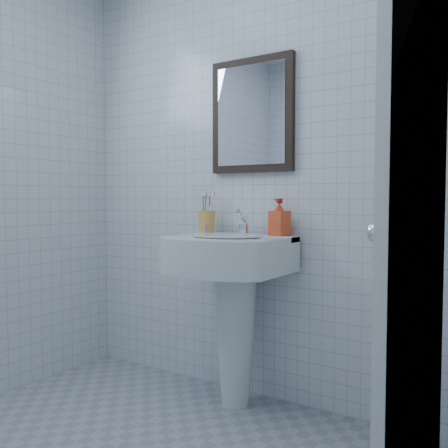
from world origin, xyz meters
The scene contains 10 objects.
wall_back centered at (0.00, 1.20, 1.25)m, with size 2.20×0.02×2.50m, color silver.
wall_right centered at (1.10, 0.00, 1.25)m, with size 0.02×2.40×2.50m, color silver.
washbasin centered at (0.07, 0.99, 0.61)m, with size 0.59×0.43×0.91m.
faucet centered at (0.07, 1.10, 0.96)m, with size 0.06×0.12×0.14m.
toothbrush_cup centered at (-0.18, 1.10, 0.97)m, with size 0.10×0.10×0.12m, color gold, non-canonical shape.
soap_dispenser centered at (0.27, 1.12, 1.00)m, with size 0.09×0.09×0.19m, color red.
wall_mirror centered at (0.07, 1.18, 1.55)m, with size 0.50×0.04×0.62m.
bathroom_door centered at (1.08, 0.55, 1.00)m, with size 0.04×0.80×2.00m, color white.
towel_ring centered at (1.06, 0.70, 1.05)m, with size 0.18×0.18×0.01m, color white.
hand_towel centered at (1.04, 0.70, 0.87)m, with size 0.03×0.16×0.38m, color silver.
Camera 1 is at (1.47, -1.19, 1.10)m, focal length 40.00 mm.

